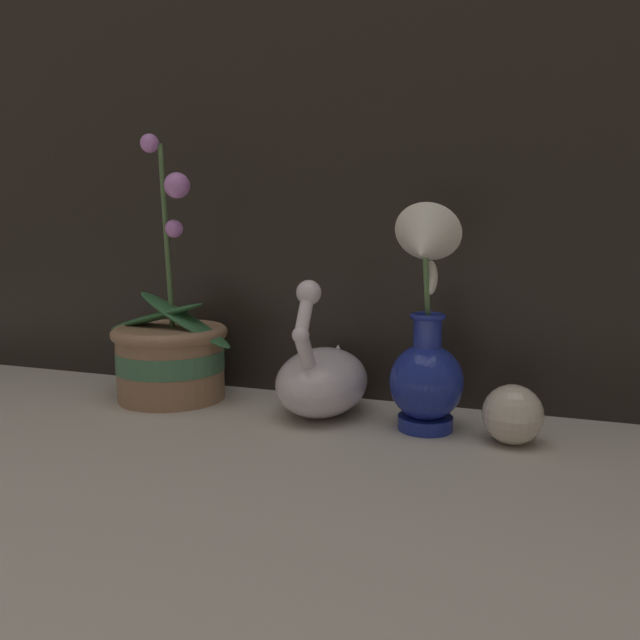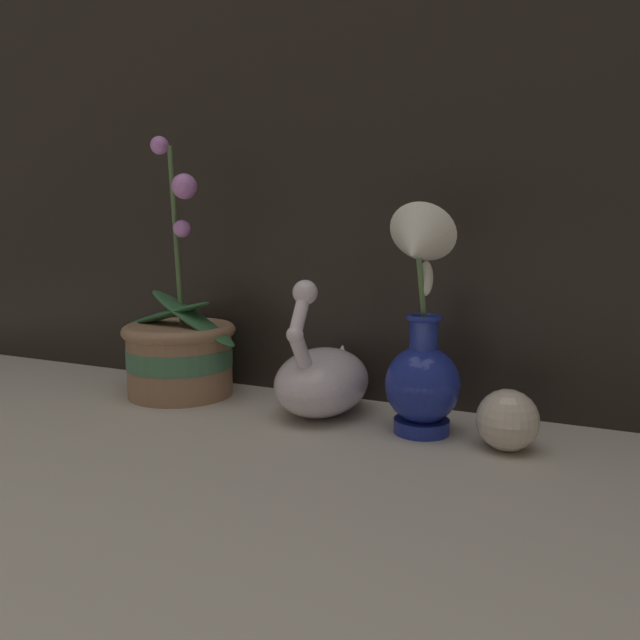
{
  "view_description": "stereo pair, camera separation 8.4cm",
  "coord_description": "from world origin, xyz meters",
  "px_view_note": "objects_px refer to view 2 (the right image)",
  "views": [
    {
      "loc": [
        0.29,
        -0.72,
        0.27
      ],
      "look_at": [
        -0.0,
        0.1,
        0.14
      ],
      "focal_mm": 35.0,
      "sensor_mm": 36.0,
      "label": 1
    },
    {
      "loc": [
        0.37,
        -0.69,
        0.27
      ],
      "look_at": [
        -0.0,
        0.1,
        0.14
      ],
      "focal_mm": 35.0,
      "sensor_mm": 36.0,
      "label": 2
    }
  ],
  "objects_px": {
    "swan_figurine": "(320,377)",
    "orchid_potted_plant": "(180,350)",
    "blue_vase": "(421,350)",
    "glass_sphere": "(507,420)"
  },
  "relations": [
    {
      "from": "swan_figurine",
      "to": "blue_vase",
      "type": "relative_size",
      "value": 0.67
    },
    {
      "from": "orchid_potted_plant",
      "to": "glass_sphere",
      "type": "relative_size",
      "value": 5.38
    },
    {
      "from": "orchid_potted_plant",
      "to": "glass_sphere",
      "type": "height_order",
      "value": "orchid_potted_plant"
    },
    {
      "from": "glass_sphere",
      "to": "swan_figurine",
      "type": "bearing_deg",
      "value": 171.25
    },
    {
      "from": "swan_figurine",
      "to": "glass_sphere",
      "type": "height_order",
      "value": "swan_figurine"
    },
    {
      "from": "orchid_potted_plant",
      "to": "swan_figurine",
      "type": "bearing_deg",
      "value": 0.23
    },
    {
      "from": "blue_vase",
      "to": "glass_sphere",
      "type": "distance_m",
      "value": 0.13
    },
    {
      "from": "swan_figurine",
      "to": "orchid_potted_plant",
      "type": "bearing_deg",
      "value": -179.77
    },
    {
      "from": "blue_vase",
      "to": "glass_sphere",
      "type": "relative_size",
      "value": 3.97
    },
    {
      "from": "glass_sphere",
      "to": "orchid_potted_plant",
      "type": "bearing_deg",
      "value": 175.53
    }
  ]
}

